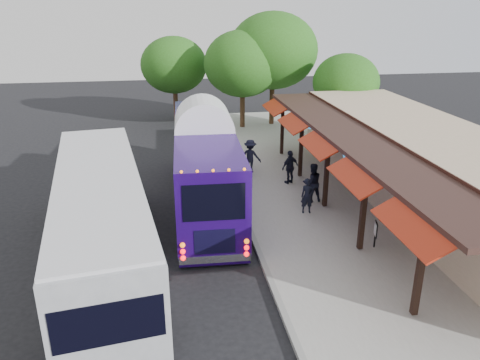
{
  "coord_description": "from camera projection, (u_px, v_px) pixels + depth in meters",
  "views": [
    {
      "loc": [
        -3.13,
        -14.53,
        8.77
      ],
      "look_at": [
        -0.14,
        3.73,
        1.8
      ],
      "focal_mm": 35.0,
      "sensor_mm": 36.0,
      "label": 1
    }
  ],
  "objects": [
    {
      "name": "sidewalk",
      "position": [
        350.0,
        207.0,
        21.41
      ],
      "size": [
        10.0,
        40.0,
        0.15
      ],
      "primitive_type": "cube",
      "color": "#9E9B93",
      "rests_on": "ground"
    },
    {
      "name": "ped_d",
      "position": [
        250.0,
        156.0,
        25.3
      ],
      "size": [
        1.35,
        1.09,
        1.83
      ],
      "primitive_type": "imported",
      "rotation": [
        0.0,
        0.0,
        2.73
      ],
      "color": "black",
      "rests_on": "sidewalk"
    },
    {
      "name": "tree_far",
      "position": [
        174.0,
        65.0,
        36.13
      ],
      "size": [
        5.11,
        5.11,
        6.55
      ],
      "color": "#382314",
      "rests_on": "ground"
    },
    {
      "name": "sign_board",
      "position": [
        376.0,
        230.0,
        17.46
      ],
      "size": [
        0.17,
        0.46,
        1.03
      ],
      "rotation": [
        0.0,
        0.0,
        -0.28
      ],
      "color": "black",
      "rests_on": "sidewalk"
    },
    {
      "name": "city_bus",
      "position": [
        101.0,
        216.0,
        16.16
      ],
      "size": [
        4.5,
        13.02,
        3.43
      ],
      "rotation": [
        0.0,
        0.0,
        0.14
      ],
      "color": "#92959A",
      "rests_on": "ground"
    },
    {
      "name": "curb",
      "position": [
        243.0,
        214.0,
        20.66
      ],
      "size": [
        0.2,
        40.0,
        0.16
      ],
      "primitive_type": "cube",
      "color": "gray",
      "rests_on": "ground"
    },
    {
      "name": "coach_bus",
      "position": [
        205.0,
        160.0,
        21.36
      ],
      "size": [
        3.04,
        12.3,
        3.9
      ],
      "rotation": [
        0.0,
        0.0,
        -0.04
      ],
      "color": "#24085D",
      "rests_on": "ground"
    },
    {
      "name": "tree_right",
      "position": [
        346.0,
        82.0,
        31.63
      ],
      "size": [
        4.48,
        4.48,
        5.74
      ],
      "color": "#382314",
      "rests_on": "ground"
    },
    {
      "name": "tree_mid",
      "position": [
        273.0,
        51.0,
        34.16
      ],
      "size": [
        6.54,
        6.54,
        8.37
      ],
      "color": "#382314",
      "rests_on": "ground"
    },
    {
      "name": "ped_c",
      "position": [
        290.0,
        167.0,
        23.74
      ],
      "size": [
        1.1,
        0.84,
        1.74
      ],
      "primitive_type": "imported",
      "rotation": [
        0.0,
        0.0,
        3.61
      ],
      "color": "black",
      "rests_on": "sidewalk"
    },
    {
      "name": "ped_a",
      "position": [
        307.0,
        196.0,
        20.38
      ],
      "size": [
        0.6,
        0.43,
        1.57
      ],
      "primitive_type": "imported",
      "rotation": [
        0.0,
        0.0,
        -0.09
      ],
      "color": "black",
      "rests_on": "sidewalk"
    },
    {
      "name": "tree_left",
      "position": [
        242.0,
        64.0,
        33.53
      ],
      "size": [
        5.58,
        5.58,
        7.14
      ],
      "color": "#382314",
      "rests_on": "ground"
    },
    {
      "name": "station_shelter",
      "position": [
        423.0,
        166.0,
        21.3
      ],
      "size": [
        8.15,
        20.0,
        3.6
      ],
      "color": "tan",
      "rests_on": "ground"
    },
    {
      "name": "ground",
      "position": [
        260.0,
        262.0,
        16.99
      ],
      "size": [
        90.0,
        90.0,
        0.0
      ],
      "primitive_type": "plane",
      "color": "black",
      "rests_on": "ground"
    },
    {
      "name": "ped_b",
      "position": [
        312.0,
        183.0,
        21.53
      ],
      "size": [
        0.94,
        0.76,
        1.84
      ],
      "primitive_type": "imported",
      "rotation": [
        0.0,
        0.0,
        3.21
      ],
      "color": "black",
      "rests_on": "sidewalk"
    }
  ]
}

